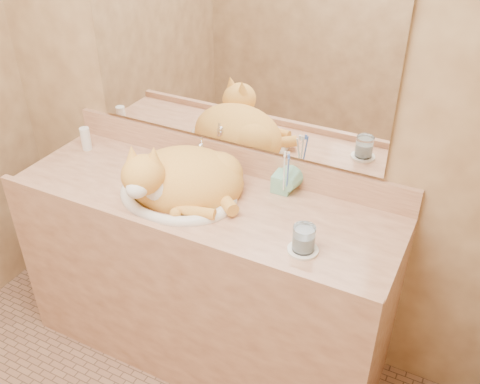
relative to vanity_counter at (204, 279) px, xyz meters
The scene contains 12 objects.
wall_back 0.87m from the vanity_counter, 90.00° to the left, with size 2.40×0.02×2.50m, color olive.
vanity_counter is the anchor object (origin of this frame).
mirror 1.00m from the vanity_counter, 90.00° to the left, with size 1.30×0.02×0.80m, color white.
sink_basin 0.51m from the vanity_counter, 167.69° to the right, with size 0.48×0.40×0.15m, color white, non-canonical shape.
faucet 0.54m from the vanity_counter, 118.85° to the left, with size 0.04×0.11×0.16m, color white, non-canonical shape.
cat 0.52m from the vanity_counter, behind, with size 0.47×0.39×0.26m, color orange, non-canonical shape.
soap_dispenser 0.60m from the vanity_counter, 32.29° to the left, with size 0.08×0.08×0.17m, color #7BC5A5.
toothbrush_cup 0.58m from the vanity_counter, 29.85° to the left, with size 0.10×0.10×0.10m, color #7BC5A5.
toothbrushes 0.64m from the vanity_counter, 29.85° to the left, with size 0.03×0.03×0.20m, color white, non-canonical shape.
saucer 0.66m from the vanity_counter, 13.68° to the right, with size 0.11×0.11×0.01m, color white.
water_glass 0.69m from the vanity_counter, 13.68° to the right, with size 0.08×0.08×0.09m, color white.
lotion_bottle 0.84m from the vanity_counter, 169.84° to the left, with size 0.04×0.04×0.11m, color white.
Camera 1 is at (0.94, -0.78, 2.04)m, focal length 40.00 mm.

